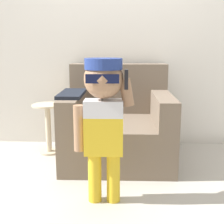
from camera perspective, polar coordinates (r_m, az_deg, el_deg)
The scene contains 5 objects.
ground_plane at distance 3.08m, azimuth 1.20°, elevation -9.04°, with size 10.00×10.00×0.00m, color #ADA89E.
wall_back at distance 3.51m, azimuth 1.43°, elevation 15.18°, with size 10.00×0.05×2.60m.
armchair at distance 3.08m, azimuth 1.05°, elevation -2.65°, with size 1.04×0.98×0.92m.
person_child at distance 2.13m, azimuth -1.60°, elevation 0.60°, with size 0.42×0.31×1.02m.
side_table at distance 3.29m, azimuth -11.61°, elevation -2.15°, with size 0.31×0.31×0.52m.
Camera 1 is at (0.03, -2.87, 1.10)m, focal length 50.00 mm.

